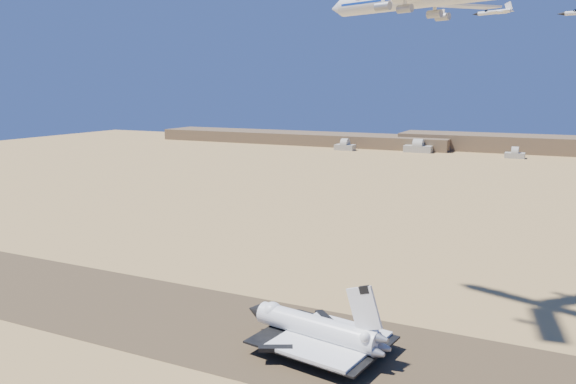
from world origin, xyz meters
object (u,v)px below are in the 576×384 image
at_px(shuttle, 315,330).
at_px(crew_c, 329,369).
at_px(chase_jet_d, 493,12).
at_px(crew_a, 331,365).
at_px(crew_b, 340,362).

relative_size(shuttle, crew_c, 23.18).
xyz_separation_m(shuttle, chase_jet_d, (30.89, 87.79, 90.77)).
bearing_deg(chase_jet_d, shuttle, -86.30).
distance_m(shuttle, crew_a, 11.87).
relative_size(crew_b, chase_jet_d, 0.11).
height_order(crew_b, crew_c, crew_c).
bearing_deg(crew_b, chase_jet_d, -21.12).
relative_size(crew_a, chase_jet_d, 0.12).
height_order(shuttle, crew_a, shuttle).
xyz_separation_m(crew_a, crew_c, (0.29, -2.24, 0.08)).
xyz_separation_m(crew_c, chase_jet_d, (22.96, 97.68, 95.58)).
height_order(crew_c, chase_jet_d, chase_jet_d).
height_order(shuttle, crew_b, shuttle).
distance_m(crew_a, chase_jet_d, 137.11).
height_order(crew_a, chase_jet_d, chase_jet_d).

